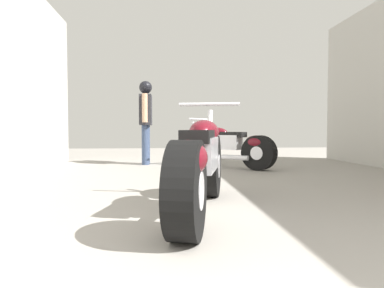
{
  "coord_description": "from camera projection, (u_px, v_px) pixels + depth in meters",
  "views": [
    {
      "loc": [
        -0.88,
        -0.3,
        0.69
      ],
      "look_at": [
        -0.54,
        3.72,
        0.51
      ],
      "focal_mm": 32.14,
      "sensor_mm": 36.0,
      "label": 1
    }
  ],
  "objects": [
    {
      "name": "ground_plane",
      "position": [
        240.0,
        189.0,
        3.93
      ],
      "size": [
        17.05,
        17.05,
        0.0
      ],
      "primitive_type": "plane",
      "color": "gray"
    },
    {
      "name": "motorcycle_black_naked",
      "position": [
        227.0,
        147.0,
        6.07
      ],
      "size": [
        1.54,
        1.41,
        0.89
      ],
      "color": "black",
      "rests_on": "ground_plane"
    },
    {
      "name": "motorcycle_maroon_cruiser",
      "position": [
        200.0,
        165.0,
        2.75
      ],
      "size": [
        0.77,
        2.01,
        0.95
      ],
      "color": "black",
      "rests_on": "ground_plane"
    },
    {
      "name": "mechanic_in_blue",
      "position": [
        146.0,
        115.0,
        6.67
      ],
      "size": [
        0.25,
        0.63,
        1.62
      ],
      "color": "#384766",
      "rests_on": "ground_plane"
    }
  ]
}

